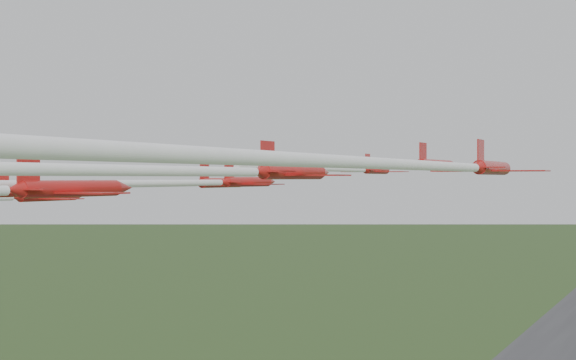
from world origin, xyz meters
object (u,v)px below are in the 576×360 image
at_px(jet_lead, 352,169).
at_px(jet_row2_left, 143,184).
at_px(jet_row2_right, 368,163).
at_px(jet_row3_mid, 160,183).
at_px(jet_row3_right, 434,166).
at_px(jet_row4_right, 150,170).

xyz_separation_m(jet_lead, jet_row2_left, (-15.53, -19.39, -1.63)).
relative_size(jet_row2_right, jet_row3_mid, 1.20).
distance_m(jet_lead, jet_row2_left, 24.90).
xyz_separation_m(jet_row2_left, jet_row2_right, (26.80, -3.85, 1.93)).
height_order(jet_row2_left, jet_row3_mid, jet_row2_left).
distance_m(jet_lead, jet_row3_right, 41.48).
bearing_deg(jet_row3_right, jet_row4_right, -136.05).
distance_m(jet_row2_right, jet_row4_right, 25.75).
relative_size(jet_row2_left, jet_row3_mid, 1.18).
bearing_deg(jet_row4_right, jet_row2_left, 129.35).
bearing_deg(jet_row3_right, jet_lead, 120.18).
relative_size(jet_row3_mid, jet_row3_right, 0.86).
bearing_deg(jet_row2_right, jet_row2_left, 173.94).
bearing_deg(jet_row3_right, jet_row2_left, 155.62).
bearing_deg(jet_lead, jet_row2_right, -67.39).
distance_m(jet_row3_right, jet_row4_right, 18.56).
bearing_deg(jet_row4_right, jet_lead, 99.95).
height_order(jet_lead, jet_row3_mid, jet_lead).
distance_m(jet_row2_right, jet_row3_mid, 17.90).
height_order(jet_lead, jet_row4_right, jet_lead).
bearing_deg(jet_row3_right, jet_row3_mid, 169.75).
xyz_separation_m(jet_row2_left, jet_row3_right, (36.48, -16.41, 1.44)).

